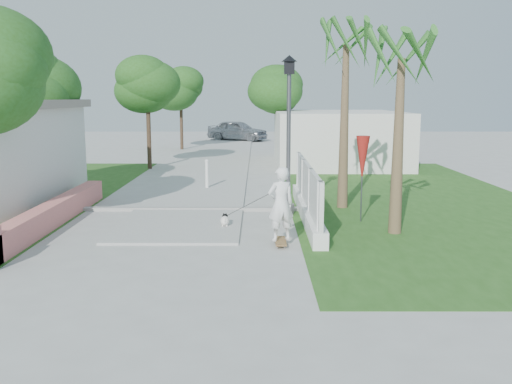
{
  "coord_description": "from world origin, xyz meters",
  "views": [
    {
      "loc": [
        2.02,
        -10.45,
        3.3
      ],
      "look_at": [
        1.99,
        2.75,
        1.1
      ],
      "focal_mm": 40.0,
      "sensor_mm": 36.0,
      "label": 1
    }
  ],
  "objects_px": {
    "bollard": "(207,173)",
    "parked_car": "(237,130)",
    "street_lamp": "(289,129)",
    "patio_umbrella": "(362,159)",
    "dog": "(225,220)",
    "skateboarder": "(252,206)"
  },
  "relations": [
    {
      "from": "bollard",
      "to": "dog",
      "type": "xyz_separation_m",
      "value": [
        0.99,
        -6.18,
        -0.39
      ]
    },
    {
      "from": "bollard",
      "to": "patio_umbrella",
      "type": "distance_m",
      "value": 7.25
    },
    {
      "from": "patio_umbrella",
      "to": "dog",
      "type": "bearing_deg",
      "value": -169.26
    },
    {
      "from": "parked_car",
      "to": "skateboarder",
      "type": "bearing_deg",
      "value": -153.46
    },
    {
      "from": "patio_umbrella",
      "to": "parked_car",
      "type": "height_order",
      "value": "patio_umbrella"
    },
    {
      "from": "skateboarder",
      "to": "street_lamp",
      "type": "bearing_deg",
      "value": -130.12
    },
    {
      "from": "street_lamp",
      "to": "patio_umbrella",
      "type": "bearing_deg",
      "value": -27.76
    },
    {
      "from": "street_lamp",
      "to": "parked_car",
      "type": "xyz_separation_m",
      "value": [
        -2.38,
        27.74,
        -1.64
      ]
    },
    {
      "from": "skateboarder",
      "to": "dog",
      "type": "height_order",
      "value": "skateboarder"
    },
    {
      "from": "parked_car",
      "to": "bollard",
      "type": "bearing_deg",
      "value": -156.83
    },
    {
      "from": "skateboarder",
      "to": "patio_umbrella",
      "type": "bearing_deg",
      "value": -169.81
    },
    {
      "from": "bollard",
      "to": "parked_car",
      "type": "bearing_deg",
      "value": 89.2
    },
    {
      "from": "street_lamp",
      "to": "skateboarder",
      "type": "bearing_deg",
      "value": -110.88
    },
    {
      "from": "bollard",
      "to": "parked_car",
      "type": "xyz_separation_m",
      "value": [
        0.32,
        23.24,
        0.2
      ]
    },
    {
      "from": "street_lamp",
      "to": "bollard",
      "type": "xyz_separation_m",
      "value": [
        -2.7,
        4.5,
        -1.84
      ]
    },
    {
      "from": "bollard",
      "to": "skateboarder",
      "type": "height_order",
      "value": "skateboarder"
    },
    {
      "from": "bollard",
      "to": "skateboarder",
      "type": "xyz_separation_m",
      "value": [
        1.69,
        -7.14,
        0.17
      ]
    },
    {
      "from": "bollard",
      "to": "dog",
      "type": "distance_m",
      "value": 6.28
    },
    {
      "from": "street_lamp",
      "to": "bollard",
      "type": "bearing_deg",
      "value": 120.96
    },
    {
      "from": "street_lamp",
      "to": "bollard",
      "type": "height_order",
      "value": "street_lamp"
    },
    {
      "from": "street_lamp",
      "to": "dog",
      "type": "xyz_separation_m",
      "value": [
        -1.71,
        -1.68,
        -2.24
      ]
    },
    {
      "from": "street_lamp",
      "to": "dog",
      "type": "height_order",
      "value": "street_lamp"
    }
  ]
}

